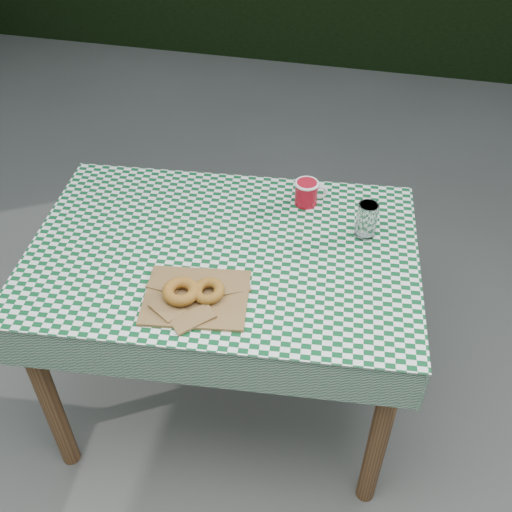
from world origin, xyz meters
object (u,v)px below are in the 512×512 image
at_px(table, 227,333).
at_px(drinking_glass, 367,220).
at_px(paper_bag, 196,297).
at_px(coffee_mug, 306,193).

bearing_deg(table, drinking_glass, 16.14).
relative_size(table, drinking_glass, 10.04).
relative_size(paper_bag, coffee_mug, 1.93).
bearing_deg(table, paper_bag, -99.61).
relative_size(table, coffee_mug, 7.82).
bearing_deg(drinking_glass, paper_bag, -138.25).
relative_size(coffee_mug, drinking_glass, 1.28).
bearing_deg(paper_bag, coffee_mug, 66.03).
height_order(coffee_mug, drinking_glass, drinking_glass).
xyz_separation_m(table, coffee_mug, (0.20, 0.28, 0.42)).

